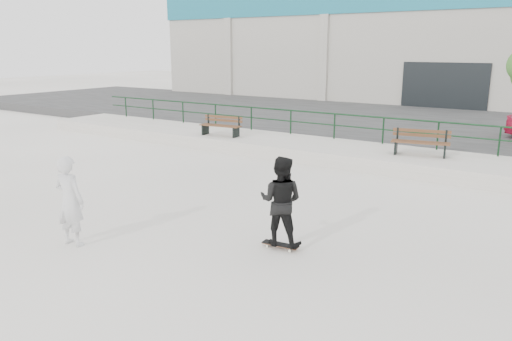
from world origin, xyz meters
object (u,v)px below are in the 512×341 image
Objects in this scene: bench_right at (421,143)px; skateboard at (280,245)px; bench_left at (221,126)px; seated_skater at (70,201)px; standing_skater at (281,201)px.

bench_right is 2.47× the size of skateboard.
bench_left is 0.95× the size of seated_skater.
bench_left is at bearing -59.53° from standing_skater.
standing_skater reaches higher than bench_left.
skateboard is (-0.39, -8.53, -0.86)m from bench_right.
seated_skater is at bearing 17.48° from standing_skater.
skateboard is 0.95m from standing_skater.
skateboard is at bearing -104.64° from bench_right.
bench_left is 2.29× the size of skateboard.
seated_skater is (-3.75, -2.24, 0.88)m from skateboard.
seated_skater reaches higher than bench_right.
skateboard is (7.57, -7.88, -0.83)m from bench_left.
bench_left is 10.96m from skateboard.
seated_skater is at bearing -154.24° from skateboard.
bench_right reaches higher than skateboard.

